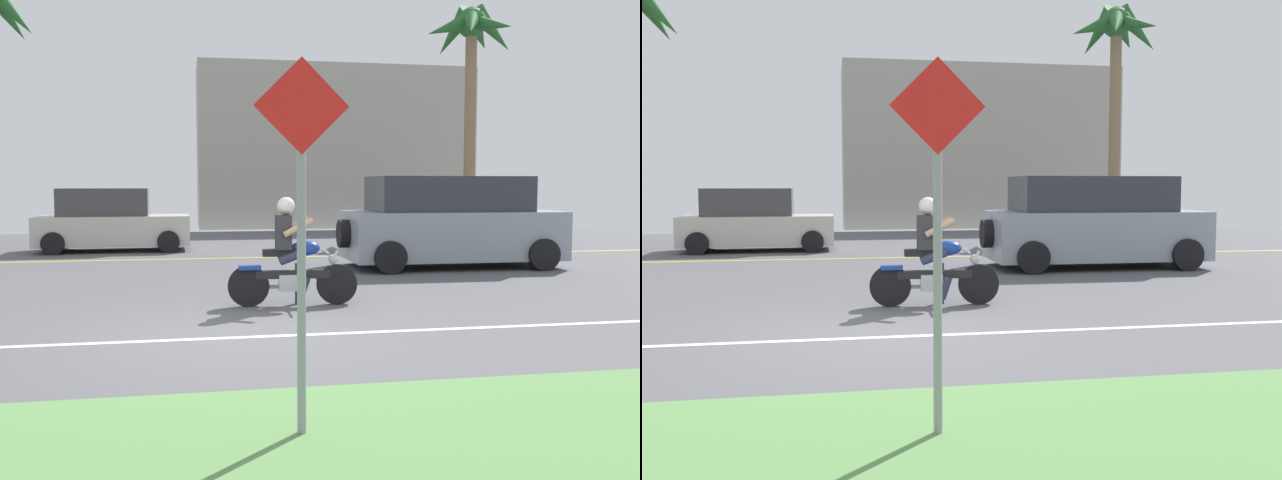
{
  "view_description": "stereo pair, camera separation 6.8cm",
  "coord_description": "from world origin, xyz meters",
  "views": [
    {
      "loc": [
        -0.58,
        -7.75,
        1.71
      ],
      "look_at": [
        1.38,
        2.52,
        0.89
      ],
      "focal_mm": 39.35,
      "sensor_mm": 36.0,
      "label": 1
    },
    {
      "loc": [
        -0.51,
        -7.76,
        1.71
      ],
      "look_at": [
        1.38,
        2.52,
        0.89
      ],
      "focal_mm": 39.35,
      "sensor_mm": 36.0,
      "label": 2
    }
  ],
  "objects": [
    {
      "name": "lane_line_far",
      "position": [
        0.0,
        8.6,
        0.0
      ],
      "size": [
        50.4,
        0.12,
        0.01
      ],
      "primitive_type": "cube",
      "color": "yellow",
      "rests_on": "ground"
    },
    {
      "name": "building_far",
      "position": [
        5.43,
        21.0,
        3.21
      ],
      "size": [
        11.05,
        4.0,
        6.42
      ],
      "primitive_type": "cube",
      "color": "#A8A399",
      "rests_on": "ground"
    },
    {
      "name": "palm_tree_0",
      "position": [
        8.93,
        14.79,
        6.41
      ],
      "size": [
        3.55,
        3.42,
        7.79
      ],
      "color": "#846B4C",
      "rests_on": "ground"
    },
    {
      "name": "parked_car_1",
      "position": [
        -2.49,
        11.02,
        0.75
      ],
      "size": [
        3.86,
        1.91,
        1.62
      ],
      "color": "beige",
      "rests_on": "ground"
    },
    {
      "name": "lane_line_near",
      "position": [
        0.0,
        0.02,
        0.0
      ],
      "size": [
        50.4,
        0.12,
        0.01
      ],
      "primitive_type": "cube",
      "color": "silver",
      "rests_on": "ground"
    },
    {
      "name": "ground",
      "position": [
        0.0,
        3.0,
        -0.02
      ],
      "size": [
        56.0,
        30.0,
        0.04
      ],
      "primitive_type": "cube",
      "color": "#545459"
    },
    {
      "name": "street_sign",
      "position": [
        0.16,
        -3.25,
        1.54
      ],
      "size": [
        0.62,
        0.06,
        2.53
      ],
      "color": "gray",
      "rests_on": "ground"
    },
    {
      "name": "suv_nearby",
      "position": [
        4.81,
        6.05,
        0.92
      ],
      "size": [
        4.61,
        2.18,
        1.88
      ],
      "color": "#8C939E",
      "rests_on": "ground"
    },
    {
      "name": "motorcyclist",
      "position": [
        0.88,
        2.0,
        0.65
      ],
      "size": [
        1.84,
        0.6,
        1.54
      ],
      "color": "black",
      "rests_on": "ground"
    }
  ]
}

